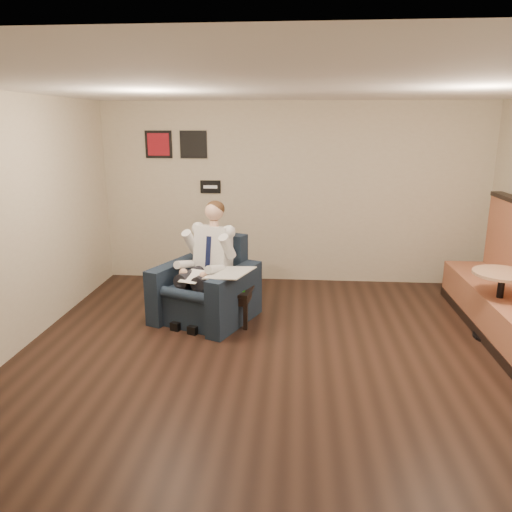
# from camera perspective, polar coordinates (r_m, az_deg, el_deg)

# --- Properties ---
(ground) EXTENTS (6.00, 6.00, 0.00)m
(ground) POSITION_cam_1_polar(r_m,az_deg,el_deg) (5.39, 3.59, -12.38)
(ground) COLOR black
(ground) RESTS_ON ground
(wall_back) EXTENTS (6.00, 0.02, 2.80)m
(wall_back) POSITION_cam_1_polar(r_m,az_deg,el_deg) (7.86, 4.26, 7.09)
(wall_back) COLOR beige
(wall_back) RESTS_ON ground
(wall_front) EXTENTS (6.00, 0.02, 2.80)m
(wall_front) POSITION_cam_1_polar(r_m,az_deg,el_deg) (2.09, 2.31, -16.04)
(wall_front) COLOR beige
(wall_front) RESTS_ON ground
(ceiling) EXTENTS (6.00, 6.00, 0.02)m
(ceiling) POSITION_cam_1_polar(r_m,az_deg,el_deg) (4.80, 4.17, 18.83)
(ceiling) COLOR white
(ceiling) RESTS_ON wall_back
(seating_sign) EXTENTS (0.32, 0.02, 0.20)m
(seating_sign) POSITION_cam_1_polar(r_m,az_deg,el_deg) (7.95, -5.22, 7.89)
(seating_sign) COLOR black
(seating_sign) RESTS_ON wall_back
(art_print_left) EXTENTS (0.42, 0.03, 0.42)m
(art_print_left) POSITION_cam_1_polar(r_m,az_deg,el_deg) (8.08, -11.07, 12.41)
(art_print_left) COLOR maroon
(art_print_left) RESTS_ON wall_back
(art_print_right) EXTENTS (0.42, 0.03, 0.42)m
(art_print_right) POSITION_cam_1_polar(r_m,az_deg,el_deg) (7.95, -7.16, 12.53)
(art_print_right) COLOR black
(art_print_right) RESTS_ON wall_back
(armchair) EXTENTS (1.42, 1.42, 1.06)m
(armchair) POSITION_cam_1_polar(r_m,az_deg,el_deg) (6.42, -5.88, -2.76)
(armchair) COLOR #141F2E
(armchair) RESTS_ON ground
(seated_man) EXTENTS (1.03, 1.22, 1.45)m
(seated_man) POSITION_cam_1_polar(r_m,az_deg,el_deg) (6.25, -6.61, -1.39)
(seated_man) COLOR silver
(seated_man) RESTS_ON armchair
(lap_papers) EXTENTS (0.34, 0.40, 0.01)m
(lap_papers) POSITION_cam_1_polar(r_m,az_deg,el_deg) (6.18, -7.18, -2.32)
(lap_papers) COLOR white
(lap_papers) RESTS_ON seated_man
(newspaper) EXTENTS (0.62, 0.69, 0.01)m
(newspaper) POSITION_cam_1_polar(r_m,az_deg,el_deg) (6.04, -2.99, -1.93)
(newspaper) COLOR silver
(newspaper) RESTS_ON armchair
(side_table) EXTENTS (0.61, 0.61, 0.45)m
(side_table) POSITION_cam_1_polar(r_m,az_deg,el_deg) (6.43, -2.87, -5.51)
(side_table) COLOR black
(side_table) RESTS_ON ground
(green_folder) EXTENTS (0.46, 0.33, 0.01)m
(green_folder) POSITION_cam_1_polar(r_m,az_deg,el_deg) (6.35, -3.20, -3.60)
(green_folder) COLOR green
(green_folder) RESTS_ON side_table
(coffee_mug) EXTENTS (0.09, 0.09, 0.09)m
(coffee_mug) POSITION_cam_1_polar(r_m,az_deg,el_deg) (6.42, -1.08, -2.98)
(coffee_mug) COLOR white
(coffee_mug) RESTS_ON side_table
(smartphone) EXTENTS (0.15, 0.11, 0.01)m
(smartphone) POSITION_cam_1_polar(r_m,az_deg,el_deg) (6.49, -2.12, -3.17)
(smartphone) COLOR black
(smartphone) RESTS_ON side_table
(banquette) EXTENTS (0.71, 2.96, 1.51)m
(banquette) POSITION_cam_1_polar(r_m,az_deg,el_deg) (6.54, 27.25, -1.94)
(banquette) COLOR #9D5A3C
(banquette) RESTS_ON ground
(cafe_table) EXTENTS (0.85, 0.85, 0.82)m
(cafe_table) POSITION_cam_1_polar(r_m,az_deg,el_deg) (6.50, 25.97, -5.13)
(cafe_table) COLOR tan
(cafe_table) RESTS_ON ground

